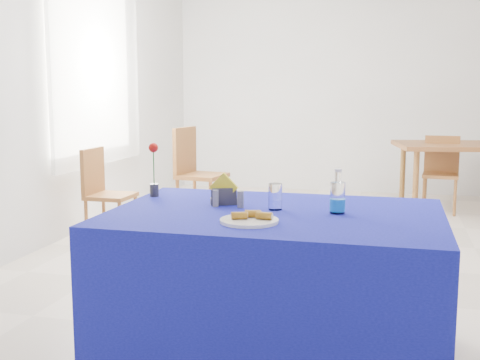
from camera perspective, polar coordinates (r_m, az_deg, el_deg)
name	(u,v)px	position (r m, az deg, el deg)	size (l,w,h in m)	color
floor	(336,264)	(4.80, 9.11, -7.88)	(7.00, 7.00, 0.00)	beige
room_shell	(342,35)	(4.62, 9.63, 13.40)	(7.00, 7.00, 7.00)	silver
window_pane	(92,69)	(6.11, -13.86, 10.19)	(0.04, 1.50, 1.60)	white
curtain	(98,69)	(6.08, -13.27, 10.22)	(0.04, 1.75, 1.85)	white
plate	(249,221)	(2.69, 0.87, -3.88)	(0.26, 0.26, 0.01)	white
drinking_glass	(275,197)	(2.97, 3.36, -1.59)	(0.07, 0.07, 0.13)	white
salt_shaker	(216,198)	(3.05, -2.33, -1.74)	(0.03, 0.03, 0.09)	gray
pepper_shaker	(241,199)	(3.02, 0.05, -1.84)	(0.03, 0.03, 0.09)	slate
blue_table	(275,287)	(3.03, 3.29, -10.05)	(1.60, 1.10, 0.76)	navy
water_bottle	(338,199)	(2.92, 9.23, -1.75)	(0.07, 0.07, 0.21)	white
napkin_holder	(224,195)	(3.10, -1.55, -1.46)	(0.15, 0.10, 0.17)	#3C3C42
rose_vase	(154,170)	(3.36, -8.17, 0.94)	(0.05, 0.05, 0.30)	#29282E
oak_table	(464,150)	(7.20, 20.49, 2.65)	(1.61, 1.20, 0.76)	brown
chair_bg_left	(441,168)	(7.05, 18.52, 1.07)	(0.41, 0.41, 0.84)	#96572B
chair_win_a	(103,188)	(5.48, -12.88, -0.75)	(0.38, 0.38, 0.84)	#96572B
chair_win_b	(194,168)	(6.16, -4.36, 1.17)	(0.50, 0.50, 0.97)	#96572B
banana_pieces	(252,215)	(2.69, 1.18, -3.33)	(0.19, 0.11, 0.03)	gold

